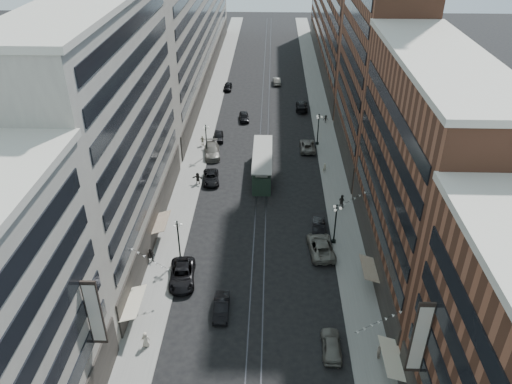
# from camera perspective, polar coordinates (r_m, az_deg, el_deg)

# --- Properties ---
(ground) EXTENTS (220.00, 220.00, 0.00)m
(ground) POSITION_cam_1_polar(r_m,az_deg,el_deg) (86.44, 0.88, 5.50)
(ground) COLOR black
(ground) RESTS_ON ground
(sidewalk_west) EXTENTS (4.00, 180.00, 0.15)m
(sidewalk_west) POSITION_cam_1_polar(r_m,az_deg,el_deg) (96.30, -5.63, 8.18)
(sidewalk_west) COLOR gray
(sidewalk_west) RESTS_ON ground
(sidewalk_east) EXTENTS (4.00, 180.00, 0.15)m
(sidewalk_east) POSITION_cam_1_polar(r_m,az_deg,el_deg) (96.02, 7.64, 7.98)
(sidewalk_east) COLOR gray
(sidewalk_east) RESTS_ON ground
(rail_west) EXTENTS (0.12, 180.00, 0.02)m
(rail_west) POSITION_cam_1_polar(r_m,az_deg,el_deg) (95.56, 0.57, 8.10)
(rail_west) COLOR #2D2D33
(rail_west) RESTS_ON ground
(rail_east) EXTENTS (0.12, 180.00, 0.02)m
(rail_east) POSITION_cam_1_polar(r_m,az_deg,el_deg) (95.55, 1.42, 8.09)
(rail_east) COLOR #2D2D33
(rail_east) RESTS_ON ground
(building_west_mid) EXTENTS (8.00, 36.00, 28.00)m
(building_west_mid) POSITION_cam_1_polar(r_m,az_deg,el_deg) (58.93, -16.41, 6.43)
(building_west_mid) COLOR #A09D8E
(building_west_mid) RESTS_ON ground
(building_west_far) EXTENTS (8.00, 90.00, 26.00)m
(building_west_far) POSITION_cam_1_polar(r_m,az_deg,el_deg) (117.92, -7.47, 18.95)
(building_west_far) COLOR #A09D8E
(building_west_far) RESTS_ON ground
(building_east_mid) EXTENTS (8.00, 30.00, 24.00)m
(building_east_mid) POSITION_cam_1_polar(r_m,az_deg,el_deg) (54.81, 18.38, 1.81)
(building_east_mid) COLOR brown
(building_east_mid) RESTS_ON ground
(building_east_tower) EXTENTS (8.00, 26.00, 42.00)m
(building_east_tower) POSITION_cam_1_polar(r_m,az_deg,el_deg) (77.35, 14.31, 18.00)
(building_east_tower) COLOR brown
(building_east_tower) RESTS_ON ground
(building_east_far) EXTENTS (8.00, 72.00, 24.00)m
(building_east_far) POSITION_cam_1_polar(r_m,az_deg,el_deg) (126.51, 9.52, 19.16)
(building_east_far) COLOR brown
(building_east_far) RESTS_ON ground
(lamppost_sw_far) EXTENTS (1.03, 1.14, 5.52)m
(lamppost_sw_far) POSITION_cam_1_polar(r_m,az_deg,el_deg) (58.26, -8.84, -5.37)
(lamppost_sw_far) COLOR black
(lamppost_sw_far) RESTS_ON sidewalk_west
(lamppost_sw_mid) EXTENTS (1.03, 1.14, 5.52)m
(lamppost_sw_mid) POSITION_cam_1_polar(r_m,az_deg,el_deg) (81.26, -5.71, 6.01)
(lamppost_sw_mid) COLOR black
(lamppost_sw_mid) RESTS_ON sidewalk_west
(lamppost_se_far) EXTENTS (1.03, 1.14, 5.52)m
(lamppost_se_far) POSITION_cam_1_polar(r_m,az_deg,el_deg) (61.10, 9.06, -3.47)
(lamppost_se_far) COLOR black
(lamppost_se_far) RESTS_ON sidewalk_east
(lamppost_se_mid) EXTENTS (1.03, 1.14, 5.52)m
(lamppost_se_mid) POSITION_cam_1_polar(r_m,az_deg,el_deg) (85.52, 7.12, 7.24)
(lamppost_se_mid) COLOR black
(lamppost_se_mid) RESTS_ON sidewalk_east
(streetcar) EXTENTS (2.91, 13.13, 3.63)m
(streetcar) POSITION_cam_1_polar(r_m,az_deg,el_deg) (76.07, 0.73, 3.12)
(streetcar) COLOR #203326
(streetcar) RESTS_ON ground
(car_2) EXTENTS (3.31, 6.16, 1.64)m
(car_2) POSITION_cam_1_polar(r_m,az_deg,el_deg) (56.83, -8.44, -9.34)
(car_2) COLOR black
(car_2) RESTS_ON ground
(car_4) EXTENTS (1.89, 4.57, 1.55)m
(car_4) POSITION_cam_1_polar(r_m,az_deg,el_deg) (49.64, 8.63, -16.89)
(car_4) COLOR #646259
(car_4) RESTS_ON ground
(car_5) EXTENTS (1.63, 4.44, 1.45)m
(car_5) POSITION_cam_1_polar(r_m,az_deg,el_deg) (52.77, -3.98, -12.99)
(car_5) COLOR black
(car_5) RESTS_ON ground
(pedestrian_1) EXTENTS (0.85, 0.50, 1.69)m
(pedestrian_1) POSITION_cam_1_polar(r_m,az_deg,el_deg) (50.37, -12.50, -16.13)
(pedestrian_1) COLOR beige
(pedestrian_1) RESTS_ON sidewalk_west
(pedestrian_2) EXTENTS (0.90, 0.55, 1.77)m
(pedestrian_2) POSITION_cam_1_polar(r_m,az_deg,el_deg) (59.80, -11.89, -7.11)
(pedestrian_2) COLOR black
(pedestrian_2) RESTS_ON sidewalk_west
(pedestrian_4) EXTENTS (0.41, 0.90, 1.53)m
(pedestrian_4) POSITION_cam_1_polar(r_m,az_deg,el_deg) (49.73, 13.88, -17.29)
(pedestrian_4) COLOR #C2B2A1
(pedestrian_4) RESTS_ON sidewalk_east
(car_7) EXTENTS (2.93, 5.25, 1.39)m
(car_7) POSITION_cam_1_polar(r_m,az_deg,el_deg) (74.88, -5.16, 1.65)
(car_7) COLOR black
(car_7) RESTS_ON ground
(car_8) EXTENTS (3.24, 6.35, 1.76)m
(car_8) POSITION_cam_1_polar(r_m,az_deg,el_deg) (82.46, -5.04, 4.72)
(car_8) COLOR #68645C
(car_8) RESTS_ON ground
(car_9) EXTENTS (1.80, 4.29, 1.45)m
(car_9) POSITION_cam_1_polar(r_m,az_deg,el_deg) (111.80, -3.25, 11.94)
(car_9) COLOR black
(car_9) RESTS_ON ground
(car_10) EXTENTS (1.97, 4.61, 1.48)m
(car_10) POSITION_cam_1_polar(r_m,az_deg,el_deg) (64.26, 7.16, -3.93)
(car_10) COLOR black
(car_10) RESTS_ON ground
(car_11) EXTENTS (2.52, 5.47, 1.52)m
(car_11) POSITION_cam_1_polar(r_m,az_deg,el_deg) (84.61, 5.90, 5.30)
(car_11) COLOR slate
(car_11) RESTS_ON ground
(car_12) EXTENTS (2.53, 5.79, 1.66)m
(car_12) POSITION_cam_1_polar(r_m,az_deg,el_deg) (101.02, 5.25, 9.78)
(car_12) COLOR black
(car_12) RESTS_ON ground
(car_13) EXTENTS (2.21, 4.52, 1.49)m
(car_13) POSITION_cam_1_polar(r_m,az_deg,el_deg) (95.67, -1.38, 8.60)
(car_13) COLOR black
(car_13) RESTS_ON ground
(car_14) EXTENTS (1.87, 4.49, 1.44)m
(car_14) POSITION_cam_1_polar(r_m,az_deg,el_deg) (115.35, 2.38, 12.57)
(car_14) COLOR slate
(car_14) RESTS_ON ground
(pedestrian_5) EXTENTS (1.71, 0.78, 1.78)m
(pedestrian_5) POSITION_cam_1_polar(r_m,az_deg,el_deg) (74.24, -6.68, 1.58)
(pedestrian_5) COLOR black
(pedestrian_5) RESTS_ON sidewalk_west
(pedestrian_6) EXTENTS (1.12, 0.74, 1.76)m
(pedestrian_6) POSITION_cam_1_polar(r_m,az_deg,el_deg) (85.77, -6.12, 5.86)
(pedestrian_6) COLOR #ADA78F
(pedestrian_6) RESTS_ON sidewalk_west
(pedestrian_7) EXTENTS (1.02, 0.96, 1.87)m
(pedestrian_7) POSITION_cam_1_polar(r_m,az_deg,el_deg) (69.25, 9.76, -1.00)
(pedestrian_7) COLOR black
(pedestrian_7) RESTS_ON sidewalk_east
(pedestrian_8) EXTENTS (0.66, 0.54, 1.55)m
(pedestrian_8) POSITION_cam_1_polar(r_m,az_deg,el_deg) (77.57, 7.83, 2.78)
(pedestrian_8) COLOR beige
(pedestrian_8) RESTS_ON sidewalk_east
(pedestrian_9) EXTENTS (1.04, 0.54, 1.55)m
(pedestrian_9) POSITION_cam_1_polar(r_m,az_deg,el_deg) (95.02, 7.97, 8.25)
(pedestrian_9) COLOR black
(pedestrian_9) RESTS_ON sidewalk_east
(car_extra_0) EXTENTS (3.40, 6.40, 1.71)m
(car_extra_0) POSITION_cam_1_polar(r_m,az_deg,el_deg) (60.73, 7.41, -6.17)
(car_extra_0) COLOR slate
(car_extra_0) RESTS_ON ground
(car_extra_1) EXTENTS (2.03, 4.29, 1.42)m
(car_extra_1) POSITION_cam_1_polar(r_m,az_deg,el_deg) (87.85, -4.31, 6.36)
(car_extra_1) COLOR black
(car_extra_1) RESTS_ON ground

